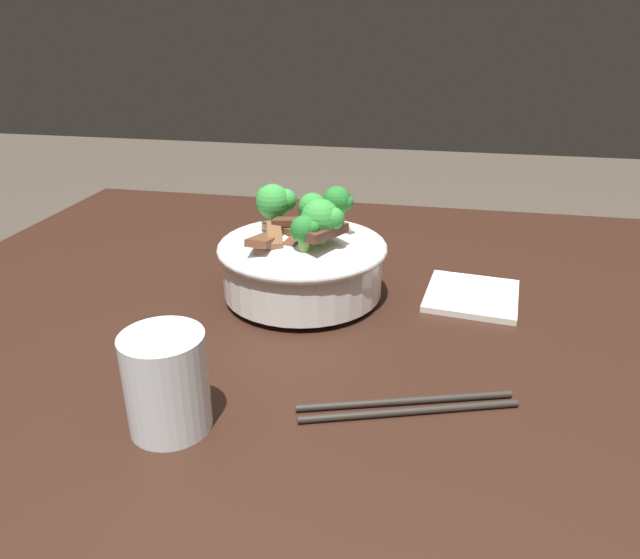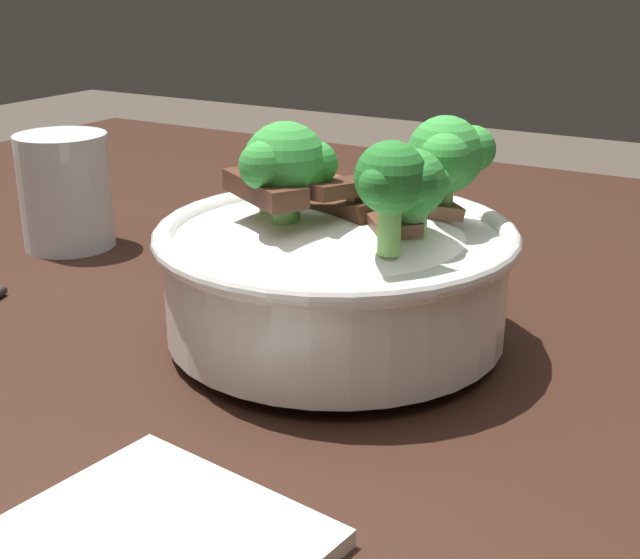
{
  "view_description": "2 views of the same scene",
  "coord_description": "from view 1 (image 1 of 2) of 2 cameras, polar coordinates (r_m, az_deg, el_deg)",
  "views": [
    {
      "loc": [
        0.09,
        -0.54,
        1.14
      ],
      "look_at": [
        -0.05,
        0.12,
        0.83
      ],
      "focal_mm": 32.83,
      "sensor_mm": 36.0,
      "label": 1
    },
    {
      "loc": [
        0.35,
        0.35,
        1.03
      ],
      "look_at": [
        -0.09,
        0.09,
        0.84
      ],
      "focal_mm": 48.53,
      "sensor_mm": 36.0,
      "label": 2
    }
  ],
  "objects": [
    {
      "name": "folded_napkin",
      "position": [
        0.77,
        14.58,
        -1.54
      ],
      "size": [
        0.13,
        0.13,
        0.01
      ],
      "primitive_type": "cube",
      "rotation": [
        0.0,
        0.0,
        -0.12
      ],
      "color": "silver",
      "rests_on": "dining_table"
    },
    {
      "name": "dining_table",
      "position": [
        0.72,
        1.74,
        -16.25
      ],
      "size": [
        1.18,
        1.09,
        0.81
      ],
      "color": "black",
      "rests_on": "ground"
    },
    {
      "name": "rice_bowl",
      "position": [
        0.73,
        -1.69,
        2.21
      ],
      "size": [
        0.21,
        0.21,
        0.14
      ],
      "color": "white",
      "rests_on": "dining_table"
    },
    {
      "name": "drinking_glass",
      "position": [
        0.52,
        -14.66,
        -10.19
      ],
      "size": [
        0.07,
        0.07,
        0.09
      ],
      "color": "white",
      "rests_on": "dining_table"
    },
    {
      "name": "chopsticks_pair",
      "position": [
        0.55,
        8.53,
        -12.11
      ],
      "size": [
        0.2,
        0.08,
        0.01
      ],
      "color": "#28231E",
      "rests_on": "dining_table"
    }
  ]
}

